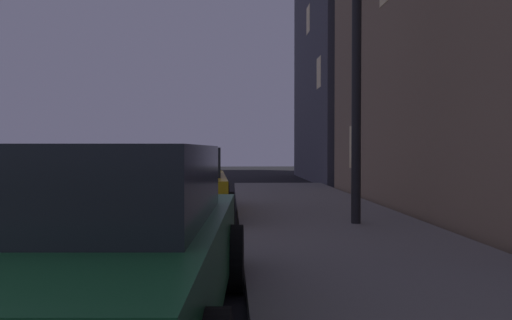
# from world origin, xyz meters

# --- Properties ---
(car_green) EXTENTS (2.29, 4.30, 1.43)m
(car_green) POSITION_xyz_m (2.85, 3.02, 0.72)
(car_green) COLOR #19592D
(car_green) RESTS_ON ground
(car_yellow_cab) EXTENTS (2.15, 4.10, 1.43)m
(car_yellow_cab) POSITION_xyz_m (2.85, 9.27, 0.71)
(car_yellow_cab) COLOR gold
(car_yellow_cab) RESTS_ON ground
(building_far) EXTENTS (8.82, 9.40, 10.63)m
(building_far) POSITION_xyz_m (11.70, 21.88, 5.31)
(building_far) COLOR #4C4C56
(building_far) RESTS_ON ground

